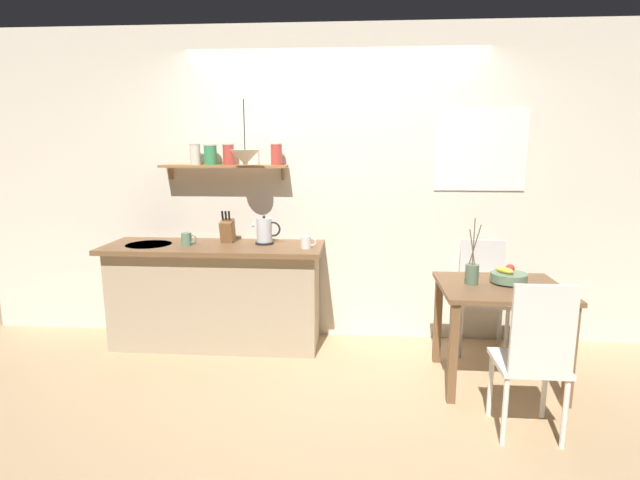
{
  "coord_description": "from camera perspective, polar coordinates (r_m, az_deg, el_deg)",
  "views": [
    {
      "loc": [
        0.2,
        -3.7,
        1.71
      ],
      "look_at": [
        -0.1,
        0.25,
        0.95
      ],
      "focal_mm": 27.84,
      "sensor_mm": 36.0,
      "label": 1
    }
  ],
  "objects": [
    {
      "name": "ground_plane",
      "position": [
        4.08,
        1.17,
        -13.91
      ],
      "size": [
        14.0,
        14.0,
        0.0
      ],
      "primitive_type": "plane",
      "color": "tan"
    },
    {
      "name": "back_wall",
      "position": [
        4.36,
        4.42,
        6.12
      ],
      "size": [
        6.8,
        0.11,
        2.7
      ],
      "color": "silver",
      "rests_on": "ground_plane"
    },
    {
      "name": "kitchen_counter",
      "position": [
        4.38,
        -11.84,
        -6.11
      ],
      "size": [
        1.83,
        0.63,
        0.89
      ],
      "color": "tan",
      "rests_on": "ground_plane"
    },
    {
      "name": "wall_shelf",
      "position": [
        4.34,
        -10.76,
        9.09
      ],
      "size": [
        1.09,
        0.2,
        0.31
      ],
      "color": "#9E6B3D"
    },
    {
      "name": "dining_table",
      "position": [
        3.78,
        20.01,
        -6.8
      ],
      "size": [
        0.86,
        0.74,
        0.73
      ],
      "color": "brown",
      "rests_on": "ground_plane"
    },
    {
      "name": "dining_chair_near",
      "position": [
        3.17,
        23.43,
        -12.0
      ],
      "size": [
        0.4,
        0.38,
        0.97
      ],
      "color": "white",
      "rests_on": "ground_plane"
    },
    {
      "name": "dining_chair_far",
      "position": [
        4.42,
        18.1,
        -5.42
      ],
      "size": [
        0.46,
        0.43,
        0.92
      ],
      "color": "silver",
      "rests_on": "ground_plane"
    },
    {
      "name": "fruit_bowl",
      "position": [
        3.82,
        20.85,
        -3.94
      ],
      "size": [
        0.26,
        0.26,
        0.13
      ],
      "color": "slate",
      "rests_on": "dining_table"
    },
    {
      "name": "twig_vase",
      "position": [
        3.7,
        17.07,
        -3.65
      ],
      "size": [
        0.09,
        0.09,
        0.47
      ],
      "color": "#567056",
      "rests_on": "dining_table"
    },
    {
      "name": "electric_kettle",
      "position": [
        4.2,
        -6.38,
        1.0
      ],
      "size": [
        0.24,
        0.15,
        0.24
      ],
      "color": "black",
      "rests_on": "kitchen_counter"
    },
    {
      "name": "knife_block",
      "position": [
        4.32,
        -10.59,
        1.11
      ],
      "size": [
        0.1,
        0.17,
        0.28
      ],
      "color": "brown",
      "rests_on": "kitchen_counter"
    },
    {
      "name": "coffee_mug_by_sink",
      "position": [
        4.28,
        -15.05,
        0.11
      ],
      "size": [
        0.13,
        0.08,
        0.11
      ],
      "color": "slate",
      "rests_on": "kitchen_counter"
    },
    {
      "name": "coffee_mug_spare",
      "position": [
        4.02,
        -1.57,
        -0.26
      ],
      "size": [
        0.13,
        0.08,
        0.1
      ],
      "color": "white",
      "rests_on": "kitchen_counter"
    },
    {
      "name": "pendant_lamp",
      "position": [
        4.08,
        -8.61,
        9.38
      ],
      "size": [
        0.24,
        0.24,
        0.52
      ],
      "color": "black"
    }
  ]
}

